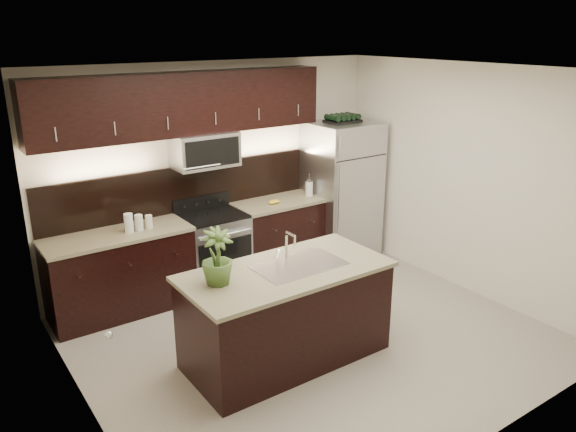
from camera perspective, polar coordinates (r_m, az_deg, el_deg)
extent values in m
plane|color=gray|center=(5.99, 2.53, -12.16)|extent=(4.50, 4.50, 0.00)
cube|color=beige|center=(7.05, -7.24, 4.40)|extent=(4.50, 0.02, 2.70)
cube|color=beige|center=(4.14, 19.94, -7.03)|extent=(4.50, 0.02, 2.70)
cube|color=beige|center=(4.51, -20.69, -5.02)|extent=(0.02, 4.00, 2.70)
cube|color=beige|center=(6.98, 17.57, 3.52)|extent=(0.02, 4.00, 2.70)
cube|color=white|center=(5.16, 2.97, 14.54)|extent=(4.50, 4.00, 0.02)
cube|color=silver|center=(3.97, -16.74, -13.43)|extent=(0.04, 0.80, 2.02)
sphere|color=silver|center=(4.25, -17.76, -11.44)|extent=(0.06, 0.06, 0.06)
cube|color=black|center=(5.11, -23.13, 1.00)|extent=(0.01, 0.32, 0.46)
cube|color=white|center=(5.11, -23.09, 1.00)|extent=(0.00, 0.24, 0.36)
cube|color=black|center=(6.56, -16.64, -5.70)|extent=(1.57, 0.62, 0.90)
cube|color=black|center=(7.41, -0.98, -2.04)|extent=(1.16, 0.62, 0.90)
cube|color=#B2B2B7|center=(6.96, -7.56, -3.62)|extent=(0.76, 0.62, 0.90)
cube|color=black|center=(6.80, -7.72, 0.01)|extent=(0.76, 0.60, 0.03)
cube|color=tan|center=(6.39, -17.02, -1.85)|extent=(1.59, 0.65, 0.04)
cube|color=tan|center=(7.26, -1.00, 1.44)|extent=(1.18, 0.65, 0.04)
cube|color=black|center=(6.88, -10.48, 2.75)|extent=(3.49, 0.02, 0.56)
cube|color=#B2B2B7|center=(6.69, -8.45, 6.65)|extent=(0.76, 0.40, 0.40)
cube|color=black|center=(6.54, -10.45, 11.17)|extent=(3.49, 0.33, 0.70)
cube|color=black|center=(5.44, -0.21, -10.13)|extent=(1.90, 0.90, 0.90)
cube|color=tan|center=(5.23, -0.21, -5.61)|extent=(1.96, 0.96, 0.04)
cube|color=silver|center=(5.30, 1.13, -4.97)|extent=(0.84, 0.50, 0.01)
cylinder|color=silver|center=(5.41, -0.18, -3.13)|extent=(0.03, 0.03, 0.24)
cylinder|color=silver|center=(5.30, 0.25, -1.86)|extent=(0.02, 0.14, 0.02)
cylinder|color=silver|center=(5.27, 0.69, -2.59)|extent=(0.02, 0.02, 0.10)
cube|color=#B2B2B7|center=(7.79, 5.34, 2.67)|extent=(0.90, 0.81, 1.87)
cube|color=black|center=(7.58, 5.56, 9.59)|extent=(0.46, 0.29, 0.03)
cylinder|color=black|center=(7.46, 4.52, 9.89)|extent=(0.08, 0.26, 0.08)
cylinder|color=black|center=(7.52, 5.05, 9.94)|extent=(0.08, 0.26, 0.08)
cylinder|color=black|center=(7.57, 5.57, 9.98)|extent=(0.08, 0.26, 0.08)
cylinder|color=black|center=(7.63, 6.08, 10.03)|extent=(0.08, 0.26, 0.08)
cylinder|color=black|center=(7.69, 6.59, 10.08)|extent=(0.08, 0.26, 0.08)
imported|color=#3A5522|center=(4.88, -7.21, -4.15)|extent=(0.30, 0.30, 0.50)
cylinder|color=silver|center=(6.34, -15.88, -0.69)|extent=(0.10, 0.10, 0.21)
cylinder|color=silver|center=(6.38, -14.91, -0.65)|extent=(0.09, 0.09, 0.18)
cylinder|color=silver|center=(6.42, -13.95, -0.56)|extent=(0.08, 0.08, 0.15)
cylinder|color=silver|center=(7.44, 2.15, 2.81)|extent=(0.10, 0.10, 0.20)
cylinder|color=silver|center=(7.42, 2.16, 3.61)|extent=(0.10, 0.10, 0.02)
cylinder|color=silver|center=(7.40, 2.17, 3.98)|extent=(0.01, 0.01, 0.08)
ellipsoid|color=gold|center=(7.10, -1.75, 1.40)|extent=(0.17, 0.14, 0.05)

